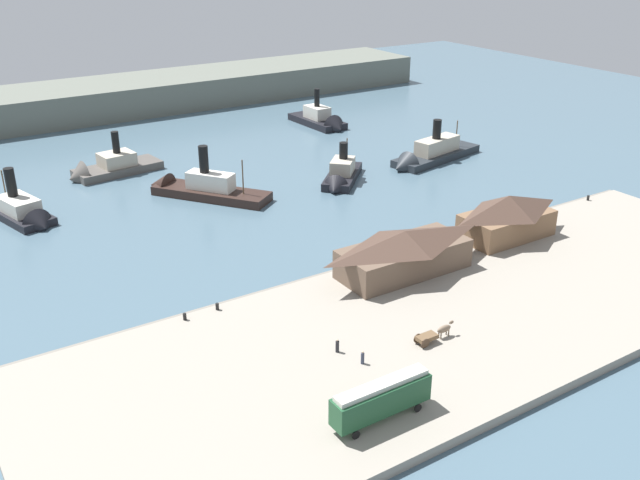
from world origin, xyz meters
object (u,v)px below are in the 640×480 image
ferry_shed_east_terminal (507,216)px  pedestrian_walking_east (337,346)px  street_tram (381,398)px  ferry_approaching_west (428,155)px  ferry_shed_customs_shed (404,251)px  ferry_near_quay (323,121)px  ferry_mid_harbor (106,169)px  mooring_post_east (185,317)px  ferry_moored_east (341,176)px  horse_cart (434,334)px  pedestrian_standing_center (363,358)px  ferry_approaching_east (197,188)px  mooring_post_west (217,307)px  mooring_post_center_east (588,198)px  ferry_moored_west (24,213)px

ferry_shed_east_terminal → pedestrian_walking_east: (-40.68, -13.07, -2.73)m
street_tram → ferry_approaching_west: 88.84m
ferry_shed_customs_shed → ferry_approaching_west: ferry_approaching_west is taller
ferry_shed_customs_shed → ferry_shed_east_terminal: (21.32, 1.03, 0.32)m
ferry_near_quay → ferry_mid_harbor: (-57.23, -8.33, -0.03)m
mooring_post_east → ferry_moored_east: ferry_moored_east is taller
ferry_near_quay → horse_cart: bearing=-115.7°
ferry_mid_harbor → pedestrian_walking_east: bearing=-88.7°
mooring_post_east → ferry_near_quay: size_ratio=0.05×
pedestrian_standing_center → ferry_approaching_east: 63.51m
ferry_near_quay → ferry_approaching_west: size_ratio=0.73×
ferry_shed_east_terminal → mooring_post_east: 52.73m
pedestrian_standing_center → ferry_near_quay: 106.92m
ferry_moored_east → pedestrian_standing_center: bearing=-122.1°
ferry_shed_customs_shed → pedestrian_walking_east: (-19.36, -12.03, -2.41)m
street_tram → ferry_moored_east: 73.94m
ferry_near_quay → ferry_approaching_west: 36.78m
mooring_post_west → ferry_shed_customs_shed: bearing=-9.3°
ferry_shed_customs_shed → ferry_moored_east: 42.01m
mooring_post_west → ferry_approaching_east: ferry_approaching_east is taller
ferry_approaching_east → ferry_mid_harbor: (-10.63, 20.69, -0.14)m
ferry_mid_harbor → ferry_approaching_west: bearing=-25.3°
ferry_shed_customs_shed → ferry_near_quay: (36.06, 76.54, -2.95)m
street_tram → horse_cart: size_ratio=1.99×
ferry_moored_east → ferry_mid_harbor: ferry_mid_harbor is taller
ferry_shed_customs_shed → ferry_moored_east: bearing=67.8°
ferry_shed_customs_shed → mooring_post_center_east: ferry_shed_customs_shed is taller
pedestrian_walking_east → ferry_shed_customs_shed: bearing=31.9°
pedestrian_walking_east → ferry_moored_east: (35.16, 50.85, -0.49)m
mooring_post_west → ferry_near_quay: ferry_near_quay is taller
ferry_near_quay → ferry_shed_east_terminal: bearing=-101.0°
horse_cart → ferry_approaching_west: size_ratio=0.22×
ferry_shed_east_terminal → mooring_post_west: ferry_shed_east_terminal is taller
pedestrian_standing_center → ferry_approaching_west: size_ratio=0.06×
horse_cart → mooring_post_west: 27.49m
ferry_near_quay → pedestrian_walking_east: bearing=-122.0°
ferry_shed_customs_shed → mooring_post_east: (-31.22, 4.23, -2.73)m
mooring_post_east → mooring_post_center_east: (77.01, 0.31, 0.00)m
ferry_moored_west → ferry_mid_harbor: ferry_moored_west is taller
ferry_shed_customs_shed → mooring_post_center_east: (45.79, 4.54, -2.73)m
ferry_approaching_east → pedestrian_walking_east: bearing=-98.4°
ferry_approaching_east → ferry_moored_west: size_ratio=1.37×
pedestrian_standing_center → ferry_mid_harbor: ferry_mid_harbor is taller
ferry_moored_east → ferry_moored_west: (-56.09, 12.75, 0.06)m
pedestrian_standing_center → horse_cart: bearing=-3.9°
pedestrian_standing_center → ferry_moored_east: size_ratio=0.10×
mooring_post_east → mooring_post_center_east: bearing=0.2°
ferry_shed_east_terminal → ferry_moored_west: bearing=140.6°
mooring_post_west → ferry_shed_east_terminal: bearing=-4.0°
horse_cart → pedestrian_walking_east: horse_cart is taller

